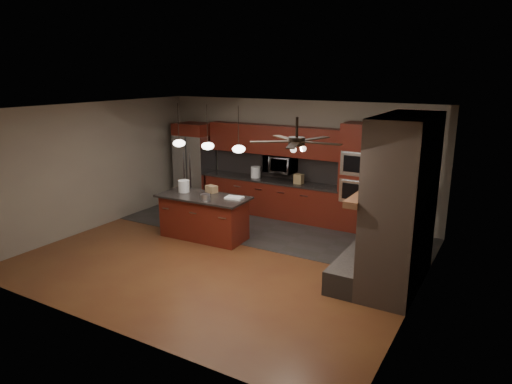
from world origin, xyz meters
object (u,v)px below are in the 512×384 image
Objects in this scene: oven_tower at (360,178)px; cardboard_box at (212,189)px; microwave at (280,164)px; kitchen_island at (204,217)px; paint_can at (205,197)px; paint_tray at (234,198)px; white_bucket at (184,186)px; counter_box at (299,179)px; refrigerator at (195,164)px; counter_bucket at (256,172)px.

oven_tower reaches higher than cardboard_box.
microwave is 2.00m from cardboard_box.
oven_tower is 3.48m from kitchen_island.
cardboard_box reaches higher than paint_can.
paint_can is 0.56× the size of paint_tray.
paint_can is at bearing -135.70° from oven_tower.
microwave reaches higher than kitchen_island.
paint_can reaches higher than kitchen_island.
paint_tray is at bearing -135.61° from oven_tower.
kitchen_island is at bearing 133.90° from paint_can.
cardboard_box is (-0.26, 0.58, 0.01)m from paint_can.
microwave is at bearing 59.49° from white_bucket.
microwave reaches higher than paint_can.
oven_tower is 1.45m from counter_box.
microwave is 3.27× the size of counter_box.
paint_can is (2.02, -2.29, -0.09)m from refrigerator.
refrigerator reaches higher than kitchen_island.
white_bucket reaches higher than paint_tray.
paint_can is at bearing -48.30° from kitchen_island.
counter_bucket is (0.03, 2.12, 0.57)m from kitchen_island.
refrigerator is 9.59× the size of counter_box.
kitchen_island is 7.70× the size of white_bucket.
counter_bucket reaches higher than counter_box.
oven_tower is at bearing 44.30° from paint_can.
paint_tray is at bearing 43.86° from paint_can.
kitchen_island is at bearing -107.62° from microwave.
kitchen_island is 0.83m from paint_tray.
refrigerator is 6.12× the size of paint_tray.
counter_box is at bearing -10.52° from microwave.
counter_box is at bearing 65.34° from paint_tray.
kitchen_island is at bearing -48.91° from refrigerator.
oven_tower is 9.28× the size of white_bucket.
white_bucket reaches higher than paint_can.
counter_bucket is (-2.63, 0.01, -0.16)m from oven_tower.
microwave is 2.48m from refrigerator.
paint_can is at bearing -100.45° from microwave.
oven_tower reaches higher than paint_can.
counter_bucket reaches higher than kitchen_island.
oven_tower is 4.44m from refrigerator.
counter_box is (1.19, -0.05, -0.02)m from counter_bucket.
white_bucket is (-1.24, -2.11, -0.25)m from microwave.
microwave is 2.69× the size of counter_bucket.
white_bucket is 1.23m from paint_tray.
white_bucket is at bearing -58.33° from refrigerator.
refrigerator is at bearing 149.28° from cardboard_box.
paint_can is at bearing -144.52° from paint_tray.
microwave is 2.85× the size of white_bucket.
refrigerator reaches higher than microwave.
white_bucket is (-3.22, -2.05, -0.14)m from oven_tower.
counter_box is at bearing 68.00° from cardboard_box.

